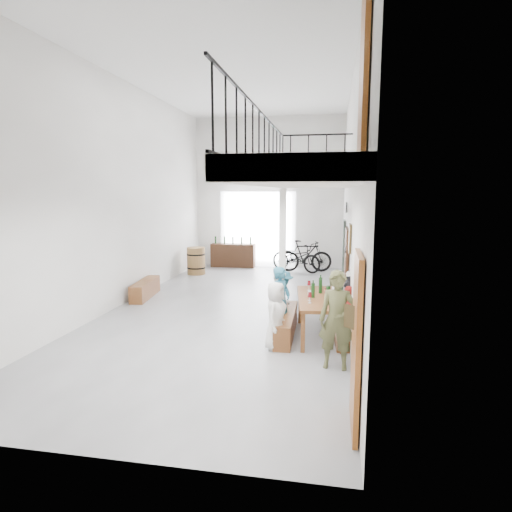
% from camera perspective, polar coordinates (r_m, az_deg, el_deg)
% --- Properties ---
extents(floor, '(12.00, 12.00, 0.00)m').
position_cam_1_polar(floor, '(10.46, -3.38, -6.94)').
color(floor, slate).
rests_on(floor, ground).
extents(room_walls, '(12.00, 12.00, 12.00)m').
position_cam_1_polar(room_walls, '(10.11, -3.56, 12.88)').
color(room_walls, white).
rests_on(room_walls, ground).
extents(gateway_portal, '(2.80, 0.08, 2.80)m').
position_cam_1_polar(gateway_portal, '(16.03, 0.22, 3.57)').
color(gateway_portal, white).
rests_on(gateway_portal, ground).
extents(right_wall_decor, '(0.07, 8.28, 5.07)m').
position_cam_1_polar(right_wall_decor, '(7.99, 12.35, 0.83)').
color(right_wall_decor, '#944D20').
rests_on(right_wall_decor, ground).
extents(balcony, '(1.52, 5.62, 4.00)m').
position_cam_1_polar(balcony, '(6.67, 6.75, 9.99)').
color(balcony, white).
rests_on(balcony, ground).
extents(tasting_table, '(1.02, 2.06, 0.79)m').
position_cam_1_polar(tasting_table, '(8.35, 8.46, -5.99)').
color(tasting_table, brown).
rests_on(tasting_table, ground).
extents(bench_inner, '(0.35, 1.94, 0.45)m').
position_cam_1_polar(bench_inner, '(8.52, 4.07, -9.00)').
color(bench_inner, brown).
rests_on(bench_inner, ground).
extents(bench_wall, '(0.35, 1.80, 0.41)m').
position_cam_1_polar(bench_wall, '(8.57, 11.08, -9.16)').
color(bench_wall, brown).
rests_on(bench_wall, ground).
extents(tableware, '(0.66, 1.30, 0.35)m').
position_cam_1_polar(tableware, '(8.27, 8.60, -4.59)').
color(tableware, black).
rests_on(tableware, tasting_table).
extents(side_bench, '(0.54, 1.62, 0.45)m').
position_cam_1_polar(side_bench, '(11.80, -14.55, -4.28)').
color(side_bench, brown).
rests_on(side_bench, ground).
extents(oak_barrel, '(0.63, 0.63, 0.92)m').
position_cam_1_polar(oak_barrel, '(14.72, -7.99, -0.64)').
color(oak_barrel, olive).
rests_on(oak_barrel, ground).
extents(serving_counter, '(1.64, 0.48, 0.86)m').
position_cam_1_polar(serving_counter, '(16.04, -3.07, 0.08)').
color(serving_counter, '#3D2013').
rests_on(serving_counter, ground).
extents(counter_bottles, '(1.40, 0.13, 0.28)m').
position_cam_1_polar(counter_bottles, '(15.97, -3.09, 2.11)').
color(counter_bottles, black).
rests_on(counter_bottles, serving_counter).
extents(guest_left_a, '(0.48, 0.65, 1.22)m').
position_cam_1_polar(guest_left_a, '(7.68, 2.64, -7.94)').
color(guest_left_a, white).
rests_on(guest_left_a, ground).
extents(guest_left_b, '(0.48, 0.58, 1.36)m').
position_cam_1_polar(guest_left_b, '(8.35, 3.36, -6.06)').
color(guest_left_b, '#276882').
rests_on(guest_left_b, ground).
extents(guest_left_c, '(0.53, 0.64, 1.18)m').
position_cam_1_polar(guest_left_c, '(8.91, 3.29, -5.76)').
color(guest_left_c, white).
rests_on(guest_left_c, ground).
extents(guest_left_d, '(0.53, 0.79, 1.13)m').
position_cam_1_polar(guest_left_d, '(9.23, 3.66, -5.41)').
color(guest_left_d, '#276882').
rests_on(guest_left_d, ground).
extents(guest_right_a, '(0.35, 0.69, 1.14)m').
position_cam_1_polar(guest_right_a, '(7.89, 12.23, -7.96)').
color(guest_right_a, '#A9211C').
rests_on(guest_right_a, ground).
extents(guest_right_b, '(0.42, 1.13, 1.20)m').
position_cam_1_polar(guest_right_b, '(8.56, 12.68, -6.47)').
color(guest_right_b, black).
rests_on(guest_right_b, ground).
extents(guest_right_c, '(0.46, 0.63, 1.17)m').
position_cam_1_polar(guest_right_c, '(9.15, 12.67, -5.58)').
color(guest_right_c, white).
rests_on(guest_right_c, ground).
extents(host_standing, '(0.61, 0.43, 1.58)m').
position_cam_1_polar(host_standing, '(6.92, 10.75, -8.38)').
color(host_standing, '#484929').
rests_on(host_standing, ground).
extents(potted_plant, '(0.53, 0.50, 0.47)m').
position_cam_1_polar(potted_plant, '(10.74, 10.32, -5.33)').
color(potted_plant, '#1B4718').
rests_on(potted_plant, ground).
extents(bicycle_near, '(2.03, 1.43, 1.01)m').
position_cam_1_polar(bicycle_near, '(15.13, 5.37, -0.18)').
color(bicycle_near, black).
rests_on(bicycle_near, ground).
extents(bicycle_far, '(1.91, 0.77, 1.12)m').
position_cam_1_polar(bicycle_far, '(15.12, 6.58, 0.01)').
color(bicycle_far, black).
rests_on(bicycle_far, ground).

